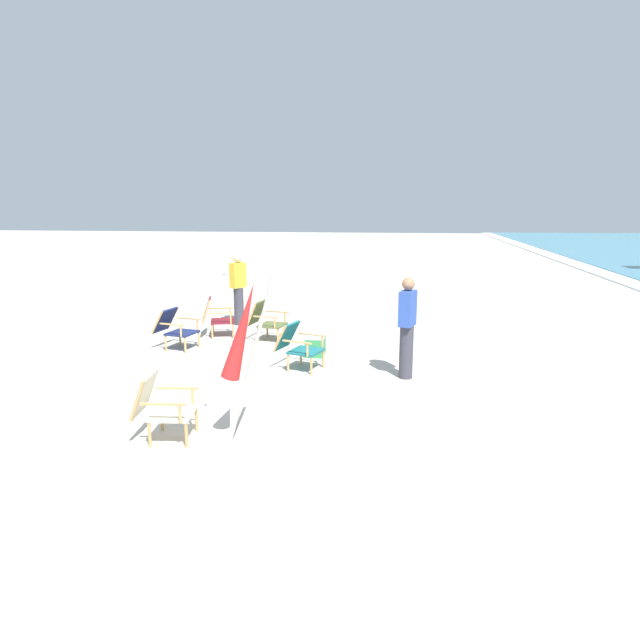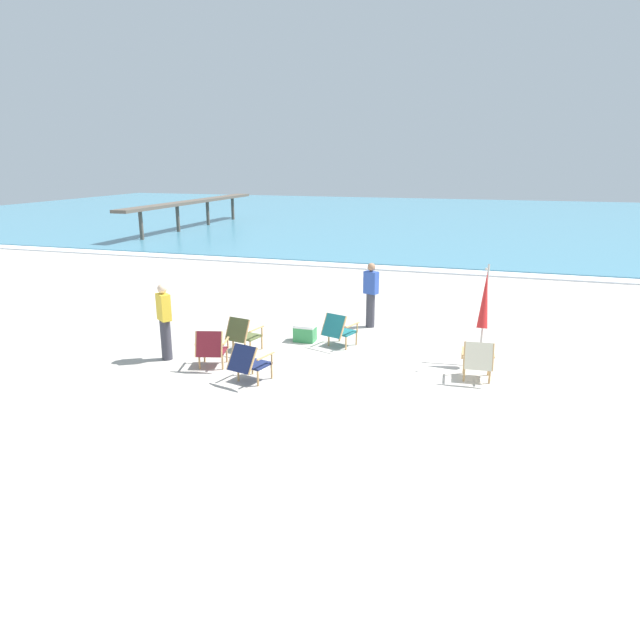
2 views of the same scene
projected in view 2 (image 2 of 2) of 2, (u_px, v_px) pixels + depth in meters
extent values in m
plane|color=#B2AAA0|center=(347.00, 368.00, 11.57)|extent=(80.00, 80.00, 0.00)
cube|color=teal|center=(459.00, 218.00, 40.42)|extent=(80.00, 40.00, 0.10)
cube|color=white|center=(421.00, 269.00, 21.77)|extent=(80.00, 1.10, 0.06)
cube|color=maroon|center=(213.00, 351.00, 11.62)|extent=(0.63, 0.60, 0.04)
cube|color=maroon|center=(209.00, 344.00, 11.24)|extent=(0.53, 0.32, 0.50)
cylinder|color=tan|center=(204.00, 355.00, 11.87)|extent=(0.04, 0.04, 0.32)
cylinder|color=tan|center=(227.00, 355.00, 11.86)|extent=(0.04, 0.04, 0.32)
cylinder|color=tan|center=(199.00, 362.00, 11.46)|extent=(0.04, 0.04, 0.32)
cylinder|color=tan|center=(223.00, 362.00, 11.44)|extent=(0.04, 0.04, 0.32)
cube|color=tan|center=(198.00, 341.00, 11.55)|extent=(0.17, 0.52, 0.02)
cylinder|color=tan|center=(201.00, 343.00, 11.76)|extent=(0.04, 0.04, 0.22)
cube|color=tan|center=(226.00, 341.00, 11.53)|extent=(0.17, 0.52, 0.02)
cylinder|color=tan|center=(228.00, 343.00, 11.74)|extent=(0.04, 0.04, 0.22)
cylinder|color=tan|center=(196.00, 344.00, 11.25)|extent=(0.09, 0.21, 0.51)
cylinder|color=tan|center=(222.00, 344.00, 11.23)|extent=(0.09, 0.21, 0.51)
cube|color=#19234C|center=(255.00, 364.00, 10.86)|extent=(0.62, 0.59, 0.04)
cube|color=#19234C|center=(242.00, 359.00, 10.49)|extent=(0.55, 0.41, 0.46)
cylinder|color=tan|center=(252.00, 366.00, 11.20)|extent=(0.04, 0.04, 0.32)
cylinder|color=tan|center=(272.00, 371.00, 10.96)|extent=(0.04, 0.04, 0.32)
cylinder|color=tan|center=(238.00, 373.00, 10.84)|extent=(0.04, 0.04, 0.32)
cylinder|color=tan|center=(258.00, 378.00, 10.61)|extent=(0.04, 0.04, 0.32)
cube|color=tan|center=(242.00, 351.00, 10.92)|extent=(0.17, 0.52, 0.02)
cylinder|color=tan|center=(249.00, 354.00, 11.11)|extent=(0.04, 0.04, 0.22)
cube|color=tan|center=(266.00, 356.00, 10.64)|extent=(0.17, 0.52, 0.02)
cylinder|color=tan|center=(272.00, 359.00, 10.82)|extent=(0.04, 0.04, 0.22)
cylinder|color=tan|center=(231.00, 356.00, 10.62)|extent=(0.11, 0.30, 0.47)
cylinder|color=tan|center=(253.00, 361.00, 10.36)|extent=(0.11, 0.30, 0.47)
cube|color=#196066|center=(343.00, 332.00, 12.88)|extent=(0.65, 0.62, 0.04)
cube|color=#196066|center=(334.00, 326.00, 12.54)|extent=(0.56, 0.42, 0.48)
cylinder|color=tan|center=(339.00, 335.00, 13.23)|extent=(0.04, 0.04, 0.32)
cylinder|color=tan|center=(356.00, 338.00, 12.96)|extent=(0.04, 0.04, 0.32)
cylinder|color=tan|center=(329.00, 339.00, 12.89)|extent=(0.04, 0.04, 0.32)
cylinder|color=tan|center=(346.00, 343.00, 12.63)|extent=(0.04, 0.04, 0.32)
cube|color=tan|center=(332.00, 321.00, 12.97)|extent=(0.21, 0.51, 0.02)
cylinder|color=tan|center=(337.00, 324.00, 13.14)|extent=(0.04, 0.04, 0.22)
cube|color=tan|center=(353.00, 325.00, 12.65)|extent=(0.21, 0.51, 0.02)
cylinder|color=tan|center=(357.00, 328.00, 12.83)|extent=(0.04, 0.04, 0.22)
cylinder|color=tan|center=(324.00, 324.00, 12.69)|extent=(0.13, 0.27, 0.48)
cylinder|color=tan|center=(343.00, 328.00, 12.40)|extent=(0.13, 0.27, 0.48)
cube|color=beige|center=(477.00, 363.00, 10.93)|extent=(0.55, 0.52, 0.04)
cube|color=beige|center=(479.00, 356.00, 10.56)|extent=(0.51, 0.25, 0.50)
cylinder|color=tan|center=(464.00, 366.00, 11.23)|extent=(0.04, 0.04, 0.32)
cylinder|color=tan|center=(488.00, 368.00, 11.13)|extent=(0.04, 0.04, 0.32)
cylinder|color=tan|center=(464.00, 373.00, 10.83)|extent=(0.04, 0.04, 0.32)
cylinder|color=tan|center=(490.00, 376.00, 10.72)|extent=(0.04, 0.04, 0.32)
cube|color=tan|center=(463.00, 351.00, 10.92)|extent=(0.07, 0.53, 0.02)
cylinder|color=tan|center=(462.00, 353.00, 11.12)|extent=(0.04, 0.04, 0.22)
cube|color=tan|center=(493.00, 353.00, 10.79)|extent=(0.07, 0.53, 0.02)
cylinder|color=tan|center=(492.00, 356.00, 11.00)|extent=(0.04, 0.04, 0.22)
cylinder|color=tan|center=(464.00, 355.00, 10.61)|extent=(0.06, 0.22, 0.50)
cylinder|color=tan|center=(493.00, 357.00, 10.50)|extent=(0.06, 0.22, 0.50)
cube|color=#515B33|center=(247.00, 336.00, 12.56)|extent=(0.61, 0.58, 0.04)
cube|color=#515B33|center=(237.00, 330.00, 12.21)|extent=(0.53, 0.34, 0.49)
cylinder|color=tan|center=(245.00, 339.00, 12.89)|extent=(0.04, 0.04, 0.32)
cylinder|color=tan|center=(262.00, 342.00, 12.67)|extent=(0.04, 0.04, 0.32)
cylinder|color=tan|center=(233.00, 344.00, 12.53)|extent=(0.04, 0.04, 0.32)
cylinder|color=tan|center=(250.00, 348.00, 12.31)|extent=(0.04, 0.04, 0.32)
cube|color=tan|center=(236.00, 325.00, 12.62)|extent=(0.14, 0.52, 0.02)
cylinder|color=tan|center=(241.00, 328.00, 12.80)|extent=(0.04, 0.04, 0.22)
cube|color=tan|center=(257.00, 329.00, 12.35)|extent=(0.14, 0.52, 0.02)
cylinder|color=tan|center=(262.00, 331.00, 12.54)|extent=(0.04, 0.04, 0.22)
cylinder|color=tan|center=(228.00, 328.00, 12.33)|extent=(0.09, 0.25, 0.49)
cylinder|color=tan|center=(247.00, 332.00, 12.09)|extent=(0.09, 0.25, 0.49)
cylinder|color=#B7B2A8|center=(484.00, 315.00, 11.63)|extent=(0.08, 0.61, 2.03)
cone|color=red|center=(485.00, 300.00, 11.45)|extent=(0.25, 0.54, 1.17)
sphere|color=#B7B2A8|center=(486.00, 269.00, 11.10)|extent=(0.06, 0.06, 0.06)
cylinder|color=#383842|center=(370.00, 310.00, 14.30)|extent=(0.22, 0.22, 0.86)
cube|color=#2D4CA5|center=(371.00, 283.00, 14.11)|extent=(0.39, 0.30, 0.56)
sphere|color=#9E7051|center=(371.00, 267.00, 14.00)|extent=(0.20, 0.20, 0.20)
cylinder|color=#383842|center=(166.00, 340.00, 11.96)|extent=(0.22, 0.22, 0.86)
cube|color=gold|center=(164.00, 307.00, 11.77)|extent=(0.39, 0.36, 0.56)
sphere|color=beige|center=(162.00, 289.00, 11.66)|extent=(0.20, 0.20, 0.20)
cube|color=#338C4C|center=(305.00, 334.00, 13.23)|extent=(0.48, 0.34, 0.34)
cube|color=white|center=(305.00, 326.00, 13.18)|extent=(0.49, 0.35, 0.06)
cube|color=brown|center=(193.00, 202.00, 33.79)|extent=(0.90, 14.27, 0.16)
cylinder|color=brown|center=(141.00, 225.00, 29.10)|extent=(0.20, 0.20, 1.66)
cylinder|color=brown|center=(178.00, 219.00, 32.38)|extent=(0.20, 0.20, 1.66)
cylinder|color=brown|center=(208.00, 213.00, 35.66)|extent=(0.20, 0.20, 1.66)
cylinder|color=brown|center=(233.00, 209.00, 38.94)|extent=(0.20, 0.20, 1.66)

